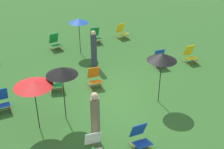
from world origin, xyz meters
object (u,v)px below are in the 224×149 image
at_px(deckchair_11, 2,101).
at_px(deckchair_0, 95,78).
at_px(umbrella_1, 62,71).
at_px(deckchair_7, 94,147).
at_px(umbrella_3, 162,57).
at_px(person_0, 94,49).
at_px(deckchair_2, 95,36).
at_px(deckchair_5, 190,55).
at_px(umbrella_2, 33,84).
at_px(deckchair_10, 56,81).
at_px(person_1, 95,120).
at_px(deckchair_4, 55,42).
at_px(deckchair_8, 160,59).
at_px(umbrella_0, 79,21).
at_px(deckchair_1, 122,32).
at_px(deckchair_3, 140,138).

bearing_deg(deckchair_11, deckchair_0, 0.87).
height_order(deckchair_0, umbrella_1, umbrella_1).
xyz_separation_m(deckchair_7, umbrella_3, (3.28, 1.62, 1.49)).
bearing_deg(person_0, umbrella_3, -141.24).
xyz_separation_m(deckchair_2, umbrella_1, (-3.59, -5.89, 1.49)).
height_order(deckchair_2, person_0, person_0).
height_order(deckchair_5, umbrella_3, umbrella_3).
xyz_separation_m(deckchair_2, deckchair_11, (-5.47, -4.40, 0.00)).
bearing_deg(umbrella_2, deckchair_10, 60.87).
bearing_deg(deckchair_2, umbrella_1, -115.59).
height_order(deckchair_5, umbrella_1, umbrella_1).
relative_size(umbrella_3, person_1, 1.10).
distance_m(deckchair_10, umbrella_1, 2.51).
xyz_separation_m(deckchair_4, person_0, (1.07, -2.69, 0.47)).
bearing_deg(umbrella_3, deckchair_2, 88.96).
xyz_separation_m(deckchair_8, umbrella_1, (-5.12, -1.90, 1.49)).
relative_size(deckchair_0, deckchair_7, 1.00).
distance_m(deckchair_0, deckchair_10, 1.57).
relative_size(umbrella_1, umbrella_3, 0.99).
bearing_deg(deckchair_7, person_1, 71.64).
relative_size(deckchair_0, deckchair_4, 1.00).
distance_m(deckchair_2, umbrella_0, 2.07).
xyz_separation_m(deckchair_1, person_0, (-2.78, -2.60, 0.47)).
bearing_deg(deckchair_4, umbrella_3, -80.83).
height_order(deckchair_7, deckchair_11, same).
distance_m(deckchair_7, deckchair_8, 6.36).
distance_m(deckchair_5, person_0, 4.58).
bearing_deg(deckchair_1, deckchair_4, 169.38).
distance_m(deckchair_1, umbrella_0, 3.30).
distance_m(deckchair_5, umbrella_3, 4.18).
distance_m(deckchair_2, deckchair_7, 8.70).
bearing_deg(umbrella_1, deckchair_1, 48.43).
bearing_deg(deckchair_8, umbrella_0, 140.26).
height_order(deckchair_1, deckchair_8, same).
bearing_deg(deckchair_7, deckchair_1, 66.80).
height_order(deckchair_2, deckchair_3, same).
bearing_deg(deckchair_5, deckchair_3, -137.80).
bearing_deg(umbrella_2, umbrella_0, 56.80).
bearing_deg(deckchair_10, person_1, -70.50).
distance_m(deckchair_0, deckchair_2, 4.67).
bearing_deg(person_0, deckchair_0, -178.58).
bearing_deg(deckchair_3, deckchair_5, 40.41).
relative_size(deckchair_4, person_0, 0.48).
bearing_deg(person_1, deckchair_8, -171.21).
height_order(deckchair_0, deckchair_1, same).
bearing_deg(deckchair_2, umbrella_0, -136.06).
bearing_deg(deckchair_11, person_1, -53.67).
bearing_deg(deckchair_2, deckchair_1, 5.00).
bearing_deg(deckchair_10, deckchair_7, -74.61).
bearing_deg(deckchair_7, deckchair_0, 76.12).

